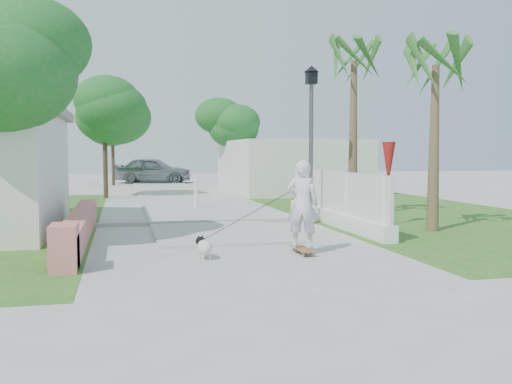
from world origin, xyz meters
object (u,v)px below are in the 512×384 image
object	(u,v)px
bollard	(196,193)
dog	(204,247)
skateboarder	(296,206)
parked_car	(153,170)
patio_umbrella	(389,164)
street_lamp	(311,138)

from	to	relation	value
bollard	dog	size ratio (longest dim) A/B	1.77
skateboarder	dog	world-z (taller)	skateboarder
parked_car	dog	bearing A→B (deg)	-165.84
patio_umbrella	parked_car	xyz separation A→B (m)	(-5.06, 23.71, -0.84)
street_lamp	parked_car	xyz separation A→B (m)	(-3.16, 22.71, -1.58)
street_lamp	parked_car	distance (m)	22.98
street_lamp	bollard	bearing A→B (deg)	120.96
dog	street_lamp	bearing A→B (deg)	39.21
skateboarder	street_lamp	bearing A→B (deg)	-87.40
patio_umbrella	dog	size ratio (longest dim) A/B	3.73
bollard	patio_umbrella	world-z (taller)	patio_umbrella
street_lamp	dog	bearing A→B (deg)	-128.37
bollard	parked_car	world-z (taller)	parked_car
dog	bollard	bearing A→B (deg)	71.18
patio_umbrella	parked_car	distance (m)	24.26
patio_umbrella	skateboarder	size ratio (longest dim) A/B	0.98
skateboarder	dog	distance (m)	1.99
street_lamp	skateboarder	world-z (taller)	street_lamp
street_lamp	dog	size ratio (longest dim) A/B	7.19
street_lamp	dog	world-z (taller)	street_lamp
bollard	patio_umbrella	xyz separation A→B (m)	(4.60, -5.50, 1.10)
skateboarder	parked_car	size ratio (longest dim) A/B	0.47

